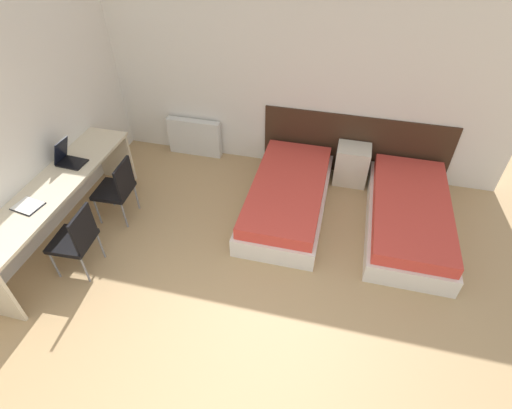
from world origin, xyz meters
name	(u,v)px	position (x,y,z in m)	size (l,w,h in m)	color
ground_plane	(198,409)	(0.00, 0.00, 0.00)	(20.00, 20.00, 0.00)	tan
wall_back	(287,75)	(0.00, 3.72, 1.35)	(5.93, 0.05, 2.70)	silver
wall_left	(25,122)	(-2.49, 1.85, 1.35)	(0.05, 4.70, 2.70)	silver
headboard_panel	(355,145)	(1.00, 3.68, 0.45)	(2.55, 0.03, 0.90)	#382316
bed_near_window	(287,196)	(0.26, 2.67, 0.20)	(0.96, 1.96, 0.41)	silver
bed_near_door	(409,216)	(1.75, 2.67, 0.20)	(0.96, 1.96, 0.41)	silver
nightstand	(352,165)	(1.00, 3.47, 0.27)	(0.45, 0.36, 0.55)	beige
radiator	(195,137)	(-1.34, 3.60, 0.28)	(0.81, 0.12, 0.57)	silver
desk	(57,195)	(-2.19, 1.58, 0.61)	(0.55, 2.40, 0.76)	beige
chair_near_laptop	(117,188)	(-1.72, 2.02, 0.47)	(0.43, 0.43, 0.83)	black
chair_near_notebook	(76,238)	(-1.72, 1.15, 0.47)	(0.44, 0.44, 0.83)	black
laptop	(68,158)	(-2.25, 1.99, 0.83)	(0.33, 0.24, 0.31)	black
open_notebook	(28,206)	(-2.21, 1.20, 0.77)	(0.31, 0.27, 0.02)	black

